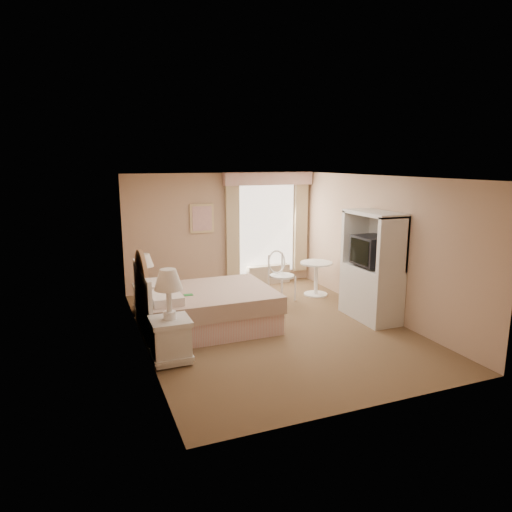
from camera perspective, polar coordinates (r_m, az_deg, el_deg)
name	(u,v)px	position (r m, az deg, el deg)	size (l,w,h in m)	color
room	(272,255)	(7.43, 2.05, 0.17)	(4.21, 5.51, 2.51)	brown
window	(268,225)	(10.23, 1.51, 3.90)	(2.05, 0.22, 2.51)	white
framed_art	(202,218)	(9.77, -6.77, 4.69)	(0.52, 0.04, 0.62)	#D8BC85
bed	(201,307)	(7.68, -6.94, -6.39)	(2.16, 1.70, 1.50)	#DA948E
nightstand_near	(170,328)	(6.45, -10.68, -8.85)	(0.54, 0.54, 1.31)	silver
nightstand_far	(146,291)	(8.63, -13.58, -4.26)	(0.45, 0.45, 1.09)	silver
round_table	(316,273)	(9.54, 7.53, -2.13)	(0.66, 0.66, 0.70)	white
cafe_chair	(280,272)	(9.10, 2.98, -1.97)	(0.62, 0.62, 1.01)	white
armoire	(372,275)	(8.24, 14.29, -2.31)	(0.57, 1.15, 1.91)	silver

